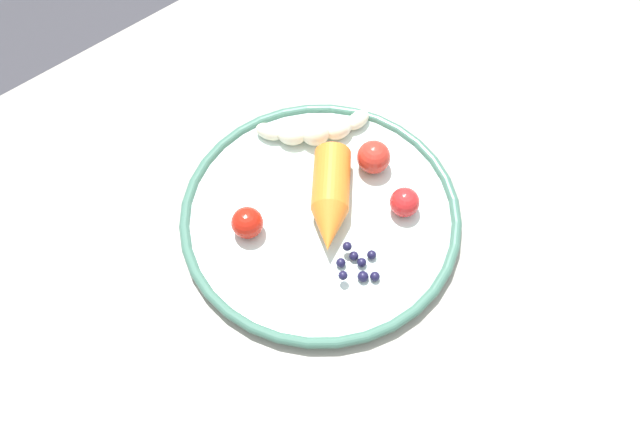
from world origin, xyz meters
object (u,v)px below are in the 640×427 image
(carrot_orange, at_px, (330,199))
(tomato_far, at_px, (405,202))
(dining_table, at_px, (350,234))
(blueberry_pile, at_px, (358,265))
(tomato_mid, at_px, (247,223))
(tomato_near, at_px, (374,157))
(plate, at_px, (320,215))
(banana, at_px, (315,131))

(carrot_orange, distance_m, tomato_far, 0.08)
(dining_table, height_order, tomato_far, tomato_far)
(blueberry_pile, bearing_deg, tomato_mid, 118.96)
(carrot_orange, relative_size, tomato_near, 3.12)
(plate, height_order, blueberry_pile, blueberry_pile)
(tomato_far, bearing_deg, dining_table, 114.60)
(plate, bearing_deg, tomato_mid, 155.73)
(carrot_orange, bearing_deg, banana, 59.76)
(dining_table, distance_m, banana, 0.15)
(dining_table, distance_m, tomato_far, 0.13)
(carrot_orange, xyz_separation_m, tomato_near, (0.08, 0.01, -0.00))
(banana, xyz_separation_m, blueberry_pile, (-0.08, -0.17, -0.01))
(dining_table, height_order, blueberry_pile, blueberry_pile)
(tomato_mid, xyz_separation_m, tomato_far, (0.15, -0.09, -0.00))
(banana, bearing_deg, tomato_near, -72.84)
(banana, relative_size, tomato_mid, 3.57)
(plate, relative_size, blueberry_pile, 5.97)
(dining_table, xyz_separation_m, tomato_mid, (-0.12, 0.03, 0.12))
(carrot_orange, relative_size, tomato_far, 3.64)
(banana, bearing_deg, blueberry_pile, -115.29)
(plate, bearing_deg, blueberry_pile, -99.57)
(dining_table, xyz_separation_m, plate, (-0.05, 0.00, 0.10))
(dining_table, height_order, tomato_near, tomato_near)
(banana, bearing_deg, tomato_mid, -159.31)
(banana, height_order, tomato_mid, tomato_mid)
(blueberry_pile, bearing_deg, tomato_far, 13.48)
(blueberry_pile, relative_size, tomato_far, 1.59)
(banana, relative_size, carrot_orange, 1.04)
(dining_table, bearing_deg, blueberry_pile, -128.89)
(tomato_near, bearing_deg, tomato_far, -101.77)
(carrot_orange, bearing_deg, tomato_mid, 157.11)
(banana, bearing_deg, tomato_far, -85.98)
(plate, height_order, tomato_far, tomato_far)
(banana, relative_size, tomato_far, 3.77)
(banana, distance_m, tomato_far, 0.14)
(banana, relative_size, blueberry_pile, 2.37)
(tomato_mid, distance_m, tomato_far, 0.18)
(tomato_far, bearing_deg, blueberry_pile, -166.52)
(tomato_mid, bearing_deg, tomato_near, -8.56)
(tomato_near, bearing_deg, blueberry_pile, -139.36)
(banana, xyz_separation_m, tomato_mid, (-0.14, -0.05, 0.01))
(dining_table, xyz_separation_m, tomato_near, (0.04, 0.01, 0.12))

